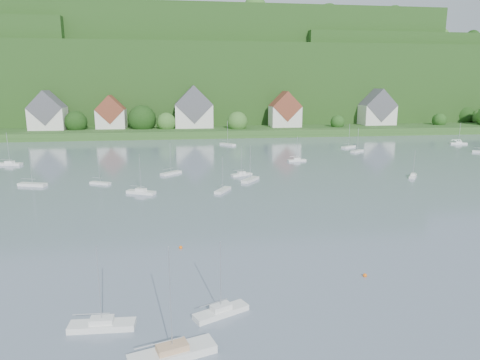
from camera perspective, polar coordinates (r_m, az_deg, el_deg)
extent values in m
cube|color=#29511E|center=(202.11, -7.63, 6.81)|extent=(600.00, 60.00, 3.00)
cube|color=#133C13|center=(276.17, -7.91, 12.13)|extent=(620.00, 160.00, 40.00)
cube|color=#133C13|center=(271.50, -5.78, 13.87)|extent=(240.00, 130.00, 60.00)
cube|color=#133C13|center=(302.84, 24.72, 11.53)|extent=(200.00, 110.00, 48.00)
sphere|color=black|center=(244.33, 27.44, 7.65)|extent=(10.46, 10.46, 10.46)
sphere|color=#174514|center=(221.95, 24.90, 7.20)|extent=(6.45, 6.45, 6.45)
sphere|color=#306625|center=(185.75, -9.73, 7.54)|extent=(8.19, 8.19, 8.19)
sphere|color=#306625|center=(194.56, -23.21, 6.77)|extent=(6.49, 6.49, 6.49)
sphere|color=#306625|center=(199.70, 6.05, 8.35)|extent=(12.16, 12.16, 12.16)
sphere|color=#306625|center=(183.38, -0.34, 7.71)|extent=(8.73, 8.73, 8.73)
sphere|color=black|center=(192.35, -20.91, 7.18)|extent=(9.32, 9.32, 9.32)
sphere|color=#174514|center=(196.22, 12.79, 7.48)|extent=(6.24, 6.24, 6.24)
sphere|color=black|center=(216.35, 17.00, 7.85)|extent=(8.16, 8.16, 8.16)
sphere|color=#306625|center=(243.05, 29.24, 7.26)|extent=(8.09, 8.09, 8.09)
sphere|color=black|center=(188.69, -12.85, 7.85)|extent=(11.92, 11.92, 11.92)
sphere|color=#174514|center=(278.67, -26.59, 17.55)|extent=(10.29, 10.29, 10.29)
sphere|color=black|center=(262.95, -23.91, 18.05)|extent=(7.18, 7.18, 7.18)
sphere|color=#174514|center=(262.41, 1.11, 21.05)|extent=(12.83, 12.83, 12.83)
sphere|color=#306625|center=(249.34, -18.01, 20.75)|extent=(8.18, 8.18, 8.18)
sphere|color=#174514|center=(283.56, -7.93, 20.29)|extent=(12.73, 12.73, 12.73)
sphere|color=#174514|center=(262.87, 11.66, 20.75)|extent=(11.50, 11.50, 11.50)
sphere|color=#174514|center=(285.73, 4.92, 20.37)|extent=(14.65, 14.65, 14.65)
sphere|color=#306625|center=(239.22, 2.02, 21.85)|extent=(11.95, 11.95, 11.95)
sphere|color=#174514|center=(271.31, 19.76, 19.97)|extent=(9.76, 9.76, 9.76)
sphere|color=#306625|center=(281.82, -18.39, 19.65)|extent=(7.07, 7.07, 7.07)
sphere|color=black|center=(247.49, -9.02, 21.24)|extent=(8.21, 8.21, 8.21)
sphere|color=#306625|center=(271.94, -13.30, 20.42)|extent=(12.24, 12.24, 12.24)
sphere|color=#306625|center=(273.05, 18.33, 19.98)|extent=(9.00, 9.00, 9.00)
sphere|color=#174514|center=(281.33, 14.29, 19.94)|extent=(8.03, 8.03, 8.03)
sphere|color=#306625|center=(315.88, 27.47, 15.95)|extent=(9.52, 9.52, 9.52)
sphere|color=#306625|center=(280.22, 14.02, 17.76)|extent=(14.97, 14.97, 14.97)
sphere|color=black|center=(283.40, 28.47, 16.34)|extent=(7.52, 7.52, 7.52)
sphere|color=#174514|center=(270.53, 9.71, 17.95)|extent=(9.78, 9.78, 9.78)
sphere|color=#174514|center=(284.43, 18.06, 17.34)|extent=(12.02, 12.02, 12.02)
sphere|color=black|center=(276.45, 23.38, 17.09)|extent=(11.57, 11.57, 11.57)
sphere|color=#174514|center=(257.36, 21.88, 17.67)|extent=(12.65, 12.65, 12.65)
sphere|color=#306625|center=(272.34, 25.12, 16.91)|extent=(8.28, 8.28, 8.28)
sphere|color=black|center=(316.02, 25.47, 16.07)|extent=(7.47, 7.47, 7.47)
sphere|color=#306625|center=(269.33, 14.65, 17.75)|extent=(9.48, 9.48, 9.48)
sphere|color=black|center=(333.28, 27.90, 14.58)|extent=(8.43, 8.43, 8.43)
sphere|color=#174514|center=(266.93, -17.02, 16.47)|extent=(12.01, 12.01, 12.01)
sphere|color=black|center=(281.40, 18.01, 16.28)|extent=(15.08, 15.08, 15.08)
sphere|color=#306625|center=(291.58, 14.73, 16.35)|extent=(15.99, 15.99, 15.99)
sphere|color=black|center=(274.25, -8.86, 16.86)|extent=(15.72, 15.72, 15.72)
sphere|color=#306625|center=(374.74, 28.87, 14.25)|extent=(14.17, 14.17, 14.17)
sphere|color=#174514|center=(270.18, -5.63, 16.82)|extent=(10.54, 10.54, 10.54)
cube|color=silver|center=(196.08, -24.07, 7.44)|extent=(14.00, 10.00, 9.00)
cube|color=#515158|center=(195.83, -24.19, 8.75)|extent=(14.00, 10.40, 14.00)
cube|color=silver|center=(192.80, -16.68, 7.77)|extent=(12.00, 9.00, 8.00)
cube|color=brown|center=(192.55, -16.75, 8.96)|extent=(12.00, 9.36, 12.00)
cube|color=silver|center=(189.72, -6.13, 8.46)|extent=(16.00, 11.00, 10.00)
cube|color=#515158|center=(189.45, -6.16, 9.96)|extent=(16.00, 11.44, 16.00)
cube|color=silver|center=(193.33, 5.96, 8.38)|extent=(13.00, 10.00, 9.00)
cube|color=brown|center=(193.07, 5.99, 9.72)|extent=(13.00, 10.40, 13.00)
cube|color=silver|center=(212.37, 17.69, 8.23)|extent=(15.00, 10.00, 9.00)
cube|color=#515158|center=(212.13, 17.77, 9.44)|extent=(15.00, 10.40, 15.00)
cube|color=white|center=(41.76, -17.80, -17.91)|extent=(5.80, 1.87, 0.57)
cube|color=white|center=(41.50, -17.85, -17.27)|extent=(2.06, 1.22, 0.50)
cylinder|color=silver|center=(39.98, -18.17, -13.10)|extent=(0.10, 0.10, 7.17)
cylinder|color=silver|center=(41.38, -19.12, -16.43)|extent=(3.15, 0.23, 0.08)
cube|color=white|center=(36.83, -8.93, -21.80)|extent=(7.13, 3.89, 0.69)
cube|color=tan|center=(36.51, -8.97, -21.03)|extent=(2.70, 2.00, 0.50)
cylinder|color=silver|center=(34.45, -9.20, -15.40)|extent=(0.10, 0.10, 8.59)
cylinder|color=silver|center=(35.94, -10.68, -20.45)|extent=(3.63, 1.20, 0.08)
cube|color=white|center=(42.04, -2.53, -17.08)|extent=(5.48, 3.63, 0.54)
cube|color=white|center=(41.79, -2.53, -16.46)|extent=(2.14, 1.75, 0.50)
cylinder|color=silver|center=(40.39, -2.57, -12.62)|extent=(0.10, 0.10, 6.69)
cylinder|color=silver|center=(41.13, -3.54, -15.95)|extent=(2.70, 1.32, 0.08)
sphere|color=silver|center=(38.07, -4.50, -21.04)|extent=(0.49, 0.49, 0.49)
sphere|color=orange|center=(51.40, 16.21, -12.17)|extent=(0.46, 0.46, 0.46)
sphere|color=orange|center=(57.79, -7.86, -8.96)|extent=(0.47, 0.47, 0.47)
cube|color=white|center=(176.23, 26.97, 4.35)|extent=(5.93, 2.97, 0.57)
cube|color=white|center=(176.17, 26.99, 4.53)|extent=(2.21, 1.58, 0.50)
cylinder|color=silver|center=(175.82, 27.09, 5.60)|extent=(0.10, 0.10, 7.14)
cylinder|color=silver|center=(175.79, 26.75, 4.75)|extent=(3.06, 0.86, 0.08)
cube|color=white|center=(96.33, 1.38, 0.05)|extent=(4.81, 5.79, 0.59)
cylinder|color=silver|center=(95.55, 1.39, 2.39)|extent=(0.10, 0.10, 7.42)
cylinder|color=silver|center=(95.30, 1.14, 0.65)|extent=(1.97, 2.70, 0.08)
cube|color=white|center=(130.91, -28.19, 1.88)|extent=(6.69, 3.23, 0.65)
cube|color=white|center=(130.82, -28.22, 2.13)|extent=(2.49, 1.75, 0.50)
cylinder|color=silver|center=(130.29, -28.39, 3.76)|extent=(0.10, 0.10, 8.06)
cylinder|color=silver|center=(131.26, -28.60, 2.41)|extent=(3.47, 0.89, 0.08)
cube|color=white|center=(152.49, 14.19, 4.28)|extent=(6.09, 4.75, 0.61)
cylinder|color=silver|center=(151.98, 14.27, 5.82)|extent=(0.10, 0.10, 7.67)
cylinder|color=silver|center=(151.58, 14.01, 4.70)|extent=(2.89, 1.88, 0.08)
cube|color=white|center=(108.07, 21.94, 0.47)|extent=(3.78, 4.59, 0.47)
cube|color=white|center=(107.98, 21.96, 0.72)|extent=(1.70, 1.87, 0.50)
cylinder|color=silver|center=(107.51, 22.08, 2.12)|extent=(0.10, 0.10, 5.86)
cylinder|color=silver|center=(107.17, 21.95, 0.99)|extent=(1.56, 2.15, 0.08)
cube|color=white|center=(98.08, -18.03, -0.39)|extent=(4.76, 3.17, 0.46)
cylinder|color=silver|center=(97.46, -18.15, 1.41)|extent=(0.10, 0.10, 5.81)
cylinder|color=silver|center=(98.25, -18.40, 0.29)|extent=(2.34, 1.17, 0.08)
cube|color=white|center=(104.93, -9.13, 0.91)|extent=(5.23, 4.85, 0.56)
cylinder|color=silver|center=(104.25, -9.20, 2.94)|extent=(0.10, 0.10, 6.98)
cylinder|color=silver|center=(104.17, -9.50, 1.47)|extent=(2.37, 2.08, 0.08)
cube|color=white|center=(101.99, 0.20, 0.72)|extent=(5.30, 3.16, 0.51)
cube|color=white|center=(101.89, 0.20, 1.00)|extent=(2.03, 1.58, 0.50)
cylinder|color=silver|center=(101.35, 0.20, 2.64)|extent=(0.10, 0.10, 6.41)
cylinder|color=silver|center=(101.40, -0.18, 1.32)|extent=(2.66, 1.08, 0.08)
cube|color=white|center=(101.66, -25.80, -0.55)|extent=(6.34, 3.57, 0.61)
cylinder|color=silver|center=(100.90, -26.02, 1.74)|extent=(0.10, 0.10, 7.64)
cylinder|color=silver|center=(101.96, -26.28, 0.14)|extent=(3.21, 1.15, 0.08)
cube|color=white|center=(87.27, -12.97, -1.59)|extent=(5.99, 4.00, 0.59)
cube|color=white|center=(87.14, -12.99, -1.24)|extent=(2.34, 1.92, 0.50)
cylinder|color=silver|center=(86.41, -13.10, 0.95)|extent=(0.10, 0.10, 7.32)
cylinder|color=silver|center=(87.43, -13.51, -0.79)|extent=(2.94, 1.46, 0.08)
cube|color=white|center=(143.62, 15.27, 3.72)|extent=(5.48, 4.75, 0.57)
cylinder|color=silver|center=(143.12, 15.36, 5.24)|extent=(0.10, 0.10, 7.12)
cylinder|color=silver|center=(142.71, 15.13, 4.16)|extent=(2.53, 1.98, 0.08)
cylinder|color=silver|center=(156.89, 29.24, 3.73)|extent=(2.62, 2.15, 0.08)
cube|color=white|center=(122.42, 7.54, 2.60)|extent=(5.29, 1.91, 0.52)
cube|color=white|center=(122.33, 7.55, 2.83)|extent=(1.90, 1.17, 0.50)
cylinder|color=silver|center=(121.88, 7.59, 4.22)|extent=(0.10, 0.10, 6.48)
cylinder|color=silver|center=(121.96, 7.21, 3.12)|extent=(2.85, 0.33, 0.08)
cube|color=white|center=(154.31, -1.64, 4.75)|extent=(5.43, 6.18, 0.65)
cylinder|color=silver|center=(153.79, -1.65, 6.36)|extent=(0.10, 0.10, 8.07)
cylinder|color=silver|center=(154.83, -1.90, 5.23)|extent=(2.27, 2.83, 0.08)
cube|color=white|center=(86.90, -2.30, -1.35)|extent=(3.89, 5.30, 0.53)
cylinder|color=silver|center=(86.12, -2.32, 0.94)|extent=(0.10, 0.10, 6.58)
cylinder|color=silver|center=(85.92, -2.52, -0.72)|extent=(1.51, 2.55, 0.08)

